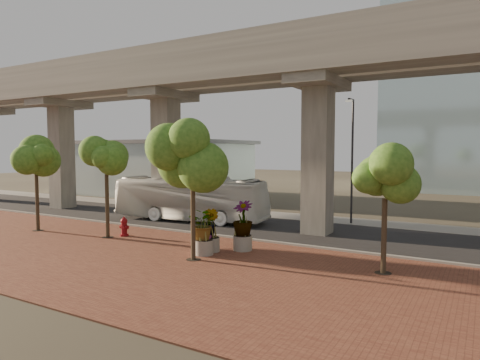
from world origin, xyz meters
The scene contains 18 objects.
ground centered at (0.00, 0.00, 0.00)m, with size 160.00×160.00×0.00m, color #393529.
brick_plaza centered at (0.00, -8.00, 0.03)m, with size 70.00×13.00×0.06m, color brown.
asphalt_road centered at (0.00, 2.00, 0.02)m, with size 90.00×8.00×0.04m, color black.
curb_strip centered at (0.00, -2.00, 0.08)m, with size 70.00×0.25×0.16m, color gray.
far_sidewalk centered at (0.00, 7.50, 0.03)m, with size 90.00×3.00×0.06m, color gray.
transit_viaduct centered at (0.00, 2.00, 7.29)m, with size 72.00×5.60×12.40m.
station_pavilion centered at (-20.00, 16.00, 3.22)m, with size 23.00×13.00×6.30m.
transit_bus centered at (-3.75, 1.94, 1.63)m, with size 2.74×11.66×3.25m, color white.
fire_hydrant centered at (-3.70, -4.72, 0.61)m, with size 0.58×0.52×1.15m.
planter_front centered at (3.08, -6.10, 1.45)m, with size 2.08×2.08×2.29m.
planter_right centered at (4.29, -4.36, 1.61)m, with size 2.39×2.39×2.55m.
planter_left centered at (3.00, -5.38, 1.42)m, with size 2.04×2.04×2.24m.
street_tree_far_west centered at (-9.76, -6.21, 4.69)m, with size 3.27×3.27×6.14m.
street_tree_near_west centered at (-4.25, -5.50, 4.65)m, with size 3.05×3.05×6.01m.
street_tree_near_east centered at (3.21, -7.16, 4.91)m, with size 4.18×4.18×6.77m.
street_tree_far_east centered at (11.42, -4.98, 4.09)m, with size 3.07×3.07×5.45m.
streetlamp_west centered at (-9.59, 7.28, 4.50)m, with size 0.38×1.12×7.70m.
streetlamp_east centered at (6.87, 6.48, 5.05)m, with size 0.43×1.26×8.66m.
Camera 1 is at (15.01, -23.22, 5.20)m, focal length 32.00 mm.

